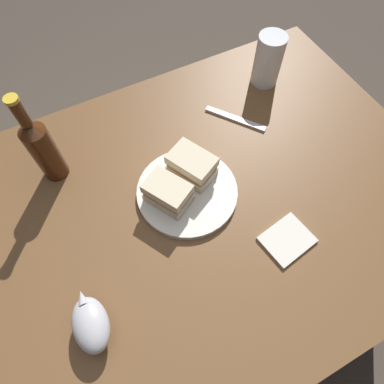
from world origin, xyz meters
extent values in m
plane|color=#4C4238|center=(0.00, 0.00, 0.00)|extent=(6.00, 6.00, 0.00)
cube|color=brown|center=(0.00, 0.00, 0.38)|extent=(1.25, 0.89, 0.76)
cylinder|color=silver|center=(-0.01, 0.03, 0.77)|extent=(0.25, 0.25, 0.02)
cube|color=beige|center=(0.02, 0.07, 0.79)|extent=(0.12, 0.13, 0.03)
cube|color=#B27A4C|center=(0.02, 0.07, 0.81)|extent=(0.11, 0.12, 0.02)
cube|color=beige|center=(0.02, 0.07, 0.83)|extent=(0.12, 0.13, 0.03)
cube|color=beige|center=(-0.06, 0.03, 0.79)|extent=(0.11, 0.12, 0.03)
cube|color=#B27A4C|center=(-0.06, 0.03, 0.81)|extent=(0.10, 0.12, 0.01)
cube|color=beige|center=(-0.06, 0.03, 0.83)|extent=(0.11, 0.12, 0.03)
cube|color=#B77F33|center=(-0.04, 0.05, 0.79)|extent=(0.05, 0.03, 0.02)
cube|color=gold|center=(-0.05, 0.06, 0.78)|extent=(0.05, 0.05, 0.01)
cube|color=gold|center=(-0.05, 0.08, 0.79)|extent=(0.05, 0.04, 0.02)
cylinder|color=white|center=(0.38, 0.28, 0.84)|extent=(0.08, 0.08, 0.15)
cylinder|color=orange|center=(0.38, 0.28, 0.78)|extent=(0.07, 0.07, 0.05)
cylinder|color=#B7B7BC|center=(-0.32, -0.16, 0.77)|extent=(0.04, 0.04, 0.02)
ellipsoid|color=#B7B7BC|center=(-0.32, -0.16, 0.80)|extent=(0.08, 0.11, 0.05)
ellipsoid|color=#381E0F|center=(-0.32, -0.16, 0.81)|extent=(0.06, 0.09, 0.02)
cone|color=#B7B7BC|center=(-0.31, -0.11, 0.81)|extent=(0.03, 0.03, 0.02)
cylinder|color=#47230F|center=(-0.28, 0.24, 0.84)|extent=(0.06, 0.06, 0.16)
cone|color=#47230F|center=(-0.28, 0.24, 0.93)|extent=(0.06, 0.06, 0.02)
cylinder|color=#47230F|center=(-0.28, 0.24, 0.98)|extent=(0.03, 0.03, 0.07)
cylinder|color=gold|center=(-0.28, 0.24, 1.02)|extent=(0.03, 0.03, 0.01)
cube|color=silver|center=(0.14, -0.18, 0.76)|extent=(0.12, 0.11, 0.01)
cube|color=silver|center=(0.22, 0.18, 0.76)|extent=(0.12, 0.15, 0.01)
camera|label=1|loc=(-0.18, -0.33, 1.49)|focal=31.48mm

